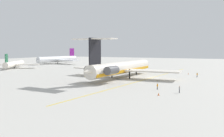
# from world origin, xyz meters

# --- Properties ---
(ground) EXTENTS (347.66, 347.66, 0.00)m
(ground) POSITION_xyz_m (0.00, 0.00, 0.00)
(ground) COLOR #B7B5AD
(main_jetliner) EXTENTS (45.92, 40.67, 13.37)m
(main_jetliner) POSITION_xyz_m (-6.90, 9.05, 3.65)
(main_jetliner) COLOR silver
(main_jetliner) RESTS_ON ground
(airliner_mid_left) EXTENTS (24.07, 24.36, 7.70)m
(airliner_mid_left) POSITION_xyz_m (9.80, 75.98, 2.27)
(airliner_mid_left) COLOR silver
(airliner_mid_left) RESTS_ON ground
(airliner_mid_right) EXTENTS (34.51, 34.29, 10.32)m
(airliner_mid_right) POSITION_xyz_m (48.55, 78.53, 3.04)
(airliner_mid_right) COLOR silver
(airliner_mid_right) RESTS_ON ground
(ground_crew_near_nose) EXTENTS (0.27, 0.39, 1.69)m
(ground_crew_near_nose) POSITION_xyz_m (6.35, -15.00, 1.07)
(ground_crew_near_nose) COLOR black
(ground_crew_near_nose) RESTS_ON ground
(ground_crew_near_tail) EXTENTS (0.35, 0.28, 1.67)m
(ground_crew_near_tail) POSITION_xyz_m (11.78, 28.79, 1.06)
(ground_crew_near_tail) COLOR black
(ground_crew_near_tail) RESTS_ON ground
(ground_crew_portside) EXTENTS (0.33, 0.30, 1.65)m
(ground_crew_portside) POSITION_xyz_m (-27.53, -14.38, 1.05)
(ground_crew_portside) COLOR black
(ground_crew_portside) RESTS_ON ground
(ground_crew_starboard) EXTENTS (0.38, 0.27, 1.66)m
(ground_crew_starboard) POSITION_xyz_m (-25.06, -8.54, 1.05)
(ground_crew_starboard) COLOR black
(ground_crew_starboard) RESTS_ON ground
(safety_cone_nose) EXTENTS (0.40, 0.40, 0.55)m
(safety_cone_nose) POSITION_xyz_m (16.30, -10.69, 0.28)
(safety_cone_nose) COLOR #EA590F
(safety_cone_nose) RESTS_ON ground
(safety_cone_wingtip) EXTENTS (0.40, 0.40, 0.55)m
(safety_cone_wingtip) POSITION_xyz_m (-32.50, -10.70, 0.28)
(safety_cone_wingtip) COLOR #EA590F
(safety_cone_wingtip) RESTS_ON ground
(taxiway_centreline) EXTENTS (91.08, 10.60, 0.01)m
(taxiway_centreline) POSITION_xyz_m (-5.62, -0.02, 0.00)
(taxiway_centreline) COLOR gold
(taxiway_centreline) RESTS_ON ground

